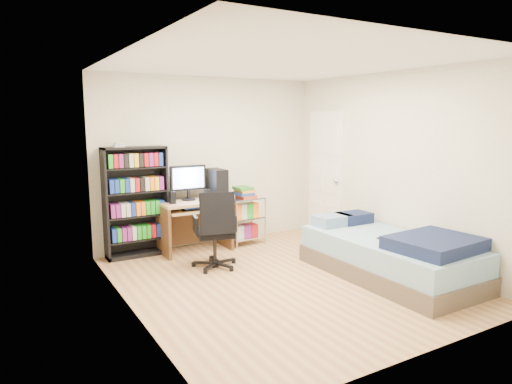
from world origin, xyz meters
TOP-DOWN VIEW (x-y plane):
  - room at (0.00, 0.00)m, footprint 3.58×4.08m
  - media_shelf at (-1.18, 1.84)m, footprint 0.85×0.28m
  - computer_desk at (-0.30, 1.70)m, footprint 0.98×0.57m
  - office_chair at (-0.47, 0.81)m, footprint 0.73×0.73m
  - wire_cart at (0.41, 1.64)m, footprint 0.57×0.43m
  - bed at (1.19, -0.55)m, footprint 1.08×2.16m
  - door at (1.72, 1.35)m, footprint 0.12×0.80m

SIDE VIEW (x-z plane):
  - bed at x=1.19m, z-range -0.04..0.58m
  - office_chair at x=-0.47m, z-range -0.18..0.82m
  - wire_cart at x=0.41m, z-range 0.13..1.01m
  - computer_desk at x=-0.30m, z-range 0.05..1.28m
  - media_shelf at x=-1.18m, z-range -0.01..1.57m
  - door at x=1.72m, z-range 0.00..2.00m
  - room at x=0.00m, z-range -0.04..2.54m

